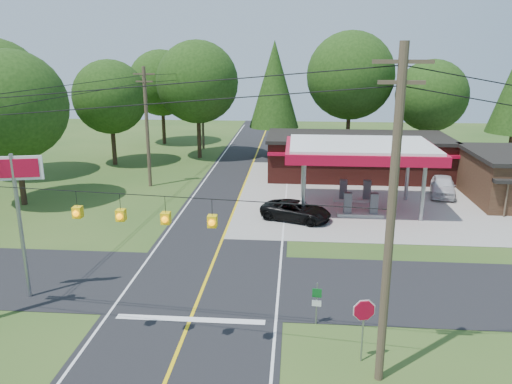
# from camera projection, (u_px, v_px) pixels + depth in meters

# --- Properties ---
(ground) EXTENTS (120.00, 120.00, 0.00)m
(ground) POSITION_uv_depth(u_px,v_px,m) (205.00, 283.00, 25.00)
(ground) COLOR #294A1A
(ground) RESTS_ON ground
(main_highway) EXTENTS (8.00, 120.00, 0.02)m
(main_highway) POSITION_uv_depth(u_px,v_px,m) (205.00, 283.00, 25.00)
(main_highway) COLOR black
(main_highway) RESTS_ON ground
(cross_road) EXTENTS (70.00, 7.00, 0.02)m
(cross_road) POSITION_uv_depth(u_px,v_px,m) (205.00, 282.00, 25.00)
(cross_road) COLOR black
(cross_road) RESTS_ON ground
(lane_center_yellow) EXTENTS (0.15, 110.00, 0.00)m
(lane_center_yellow) POSITION_uv_depth(u_px,v_px,m) (205.00, 282.00, 24.99)
(lane_center_yellow) COLOR yellow
(lane_center_yellow) RESTS_ON main_highway
(gas_canopy) EXTENTS (10.60, 7.40, 4.88)m
(gas_canopy) POSITION_uv_depth(u_px,v_px,m) (360.00, 152.00, 35.60)
(gas_canopy) COLOR gray
(gas_canopy) RESTS_ON ground
(convenience_store) EXTENTS (16.40, 7.55, 3.80)m
(convenience_store) POSITION_uv_depth(u_px,v_px,m) (357.00, 156.00, 45.74)
(convenience_store) COLOR #561F18
(convenience_store) RESTS_ON ground
(utility_pole_near_right) EXTENTS (1.80, 0.30, 11.50)m
(utility_pole_near_right) POSITION_uv_depth(u_px,v_px,m) (391.00, 220.00, 16.08)
(utility_pole_near_right) COLOR #473828
(utility_pole_near_right) RESTS_ON ground
(utility_pole_far_left) EXTENTS (1.80, 0.30, 10.00)m
(utility_pole_far_left) POSITION_uv_depth(u_px,v_px,m) (147.00, 126.00, 41.46)
(utility_pole_far_left) COLOR #473828
(utility_pole_far_left) RESTS_ON ground
(utility_pole_north) EXTENTS (0.30, 0.30, 9.50)m
(utility_pole_north) POSITION_uv_depth(u_px,v_px,m) (202.00, 109.00, 57.76)
(utility_pole_north) COLOR #473828
(utility_pole_north) RESTS_ON ground
(overhead_beacons) EXTENTS (17.04, 2.04, 1.03)m
(overhead_beacons) POSITION_uv_depth(u_px,v_px,m) (142.00, 197.00, 17.63)
(overhead_beacons) COLOR black
(overhead_beacons) RESTS_ON ground
(treeline_backdrop) EXTENTS (70.27, 51.59, 13.30)m
(treeline_backdrop) POSITION_uv_depth(u_px,v_px,m) (258.00, 93.00, 45.91)
(treeline_backdrop) COLOR #332316
(treeline_backdrop) RESTS_ON ground
(suv_car) EXTENTS (6.14, 6.14, 1.33)m
(suv_car) POSITION_uv_depth(u_px,v_px,m) (296.00, 211.00, 34.06)
(suv_car) COLOR black
(suv_car) RESTS_ON ground
(sedan_car) EXTENTS (5.55, 5.55, 1.57)m
(sedan_car) POSITION_uv_depth(u_px,v_px,m) (443.00, 186.00, 39.83)
(sedan_car) COLOR silver
(sedan_car) RESTS_ON ground
(big_stop_sign) EXTENTS (2.51, 0.67, 6.88)m
(big_stop_sign) POSITION_uv_depth(u_px,v_px,m) (16.00, 193.00, 22.18)
(big_stop_sign) COLOR gray
(big_stop_sign) RESTS_ON ground
(octagonal_stop_sign) EXTENTS (0.87, 0.23, 2.56)m
(octagonal_stop_sign) POSITION_uv_depth(u_px,v_px,m) (364.00, 315.00, 18.17)
(octagonal_stop_sign) COLOR gray
(octagonal_stop_sign) RESTS_ON ground
(route_sign_post) EXTENTS (0.39, 0.10, 1.92)m
(route_sign_post) POSITION_uv_depth(u_px,v_px,m) (317.00, 300.00, 20.90)
(route_sign_post) COLOR gray
(route_sign_post) RESTS_ON ground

